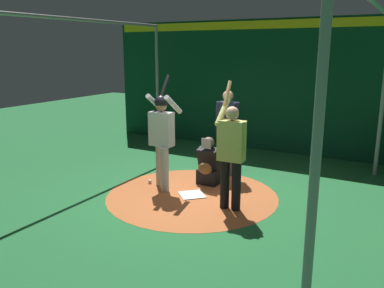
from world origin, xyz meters
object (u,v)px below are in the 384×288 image
batter (162,133)px  baseball_0 (150,181)px  catcher (209,166)px  visitor (231,151)px  home_plate (192,195)px  umpire (227,128)px

batter → baseball_0: batter is taller
catcher → visitor: size_ratio=0.45×
batter → visitor: 1.54m
home_plate → catcher: size_ratio=0.45×
home_plate → catcher: (-0.72, -0.03, 0.35)m
catcher → baseball_0: size_ratio=12.64×
home_plate → batter: size_ratio=0.20×
batter → visitor: batter is taller
batter → baseball_0: size_ratio=28.34×
batter → visitor: bearing=79.5°
catcher → umpire: bearing=175.3°
catcher → baseball_0: catcher is taller
catcher → visitor: visitor is taller
visitor → baseball_0: (-0.37, -1.88, -0.94)m
home_plate → batter: (-0.07, -0.68, 1.05)m
baseball_0 → home_plate: bearing=81.2°
visitor → home_plate: bearing=-106.3°
umpire → home_plate: bearing=-1.2°
home_plate → baseball_0: bearing=-98.8°
umpire → visitor: 1.81m
home_plate → baseball_0: baseball_0 is taller
catcher → umpire: umpire is taller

